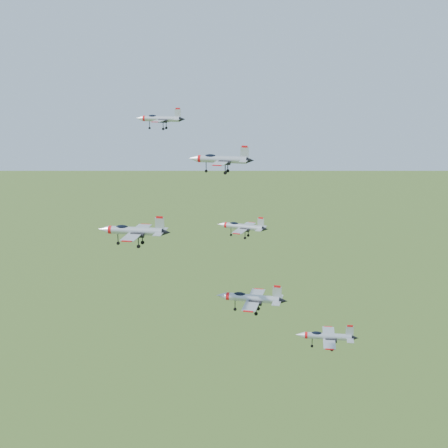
% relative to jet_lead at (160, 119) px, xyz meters
% --- Properties ---
extents(jet_lead, '(10.95, 9.18, 2.93)m').
position_rel_jet_lead_xyz_m(jet_lead, '(0.00, 0.00, 0.00)').
color(jet_lead, '#A6ABB2').
extents(jet_left_high, '(12.85, 10.81, 3.45)m').
position_rel_jet_lead_xyz_m(jet_left_high, '(17.60, -8.02, -6.30)').
color(jet_left_high, '#A6ABB2').
extents(jet_right_high, '(11.89, 10.06, 3.21)m').
position_rel_jet_lead_xyz_m(jet_right_high, '(14.40, -34.47, -14.06)').
color(jet_right_high, '#A6ABB2').
extents(jet_left_low, '(10.70, 8.82, 2.86)m').
position_rel_jet_lead_xyz_m(jet_left_low, '(21.19, -5.64, -19.82)').
color(jet_left_low, '#A6ABB2').
extents(jet_right_low, '(11.98, 10.07, 3.22)m').
position_rel_jet_lead_xyz_m(jet_right_low, '(31.28, -26.25, -25.74)').
color(jet_right_low, '#A6ABB2').
extents(jet_trail, '(11.35, 9.66, 3.09)m').
position_rel_jet_lead_xyz_m(jet_trail, '(40.61, -11.82, -37.00)').
color(jet_trail, '#A6ABB2').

